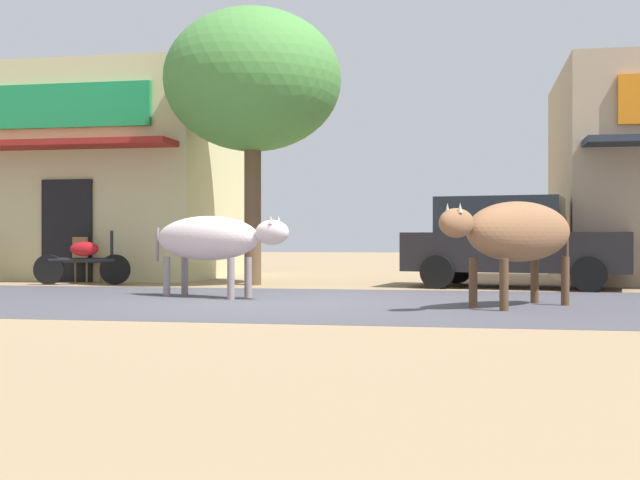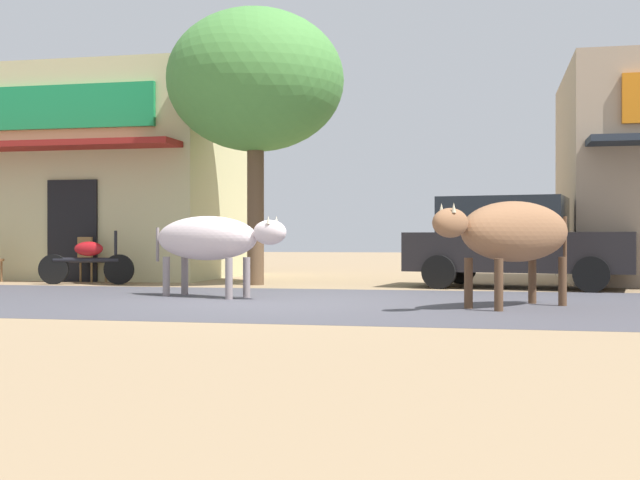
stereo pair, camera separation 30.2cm
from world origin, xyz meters
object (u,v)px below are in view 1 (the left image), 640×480
Objects in this scene: cow_near_brown at (211,239)px; cow_far_dark at (517,233)px; parked_motorcycle at (83,261)px; roadside_tree at (253,81)px; parked_hatchback_car at (512,241)px; cafe_chair_by_doorway at (85,257)px.

cow_near_brown is 1.08× the size of cow_far_dark.
parked_motorcycle is at bearing 141.38° from cow_near_brown.
roadside_tree is 7.03m from cow_far_dark.
roadside_tree reaches higher than parked_hatchback_car.
cafe_chair_by_doorway is at bearing 151.58° from cow_far_dark.
parked_hatchback_car is at bearing 36.59° from cow_near_brown.
cafe_chair_by_doorway is at bearing 179.54° from parked_hatchback_car.
cow_near_brown is 4.58m from cow_far_dark.
roadside_tree is at bearing -178.80° from parked_hatchback_car.
parked_hatchback_car is (4.86, 0.10, -3.06)m from roadside_tree.
cow_near_brown is at bearing 167.65° from cow_far_dark.
parked_hatchback_car is at bearing 88.23° from cow_far_dark.
cow_near_brown is at bearing -85.73° from roadside_tree.
cafe_chair_by_doorway is (-3.54, 0.17, -3.39)m from roadside_tree.
parked_hatchback_car is 8.11m from parked_motorcycle.
cafe_chair_by_doorway is (-3.79, 3.49, -0.37)m from cow_near_brown.
roadside_tree is 4.50m from cow_near_brown.
parked_hatchback_car is 1.72× the size of cow_near_brown.
cow_far_dark reaches higher than parked_motorcycle.
parked_hatchback_car is 4.41m from cow_far_dark.
roadside_tree is at bearing 9.88° from parked_motorcycle.
cow_near_brown is (0.25, -3.32, -3.02)m from roadside_tree.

